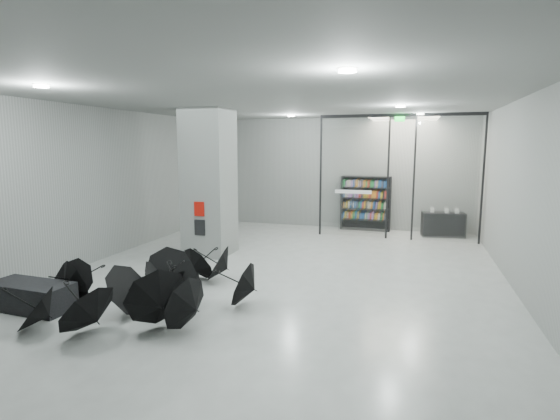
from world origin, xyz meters
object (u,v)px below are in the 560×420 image
(bench, at_px, (31,296))
(bookshelf, at_px, (366,203))
(shop_counter, at_px, (443,225))
(umbrella_cluster, at_px, (155,294))
(column, at_px, (209,183))

(bench, height_order, bookshelf, bookshelf)
(shop_counter, height_order, umbrella_cluster, umbrella_cluster)
(shop_counter, bearing_deg, bench, -138.28)
(bench, xyz_separation_m, bookshelf, (5.07, 9.58, 0.72))
(column, relative_size, bookshelf, 2.07)
(bench, relative_size, shop_counter, 1.17)
(column, bearing_deg, bookshelf, 51.44)
(shop_counter, bearing_deg, column, -154.14)
(bookshelf, bearing_deg, umbrella_cluster, -107.58)
(column, height_order, bookshelf, column)
(column, bearing_deg, bench, -104.88)
(bookshelf, xyz_separation_m, shop_counter, (2.61, -0.39, -0.56))
(column, xyz_separation_m, shop_counter, (6.39, 4.36, -1.60))
(umbrella_cluster, bearing_deg, shop_counter, 57.35)
(bench, distance_m, bookshelf, 10.87)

